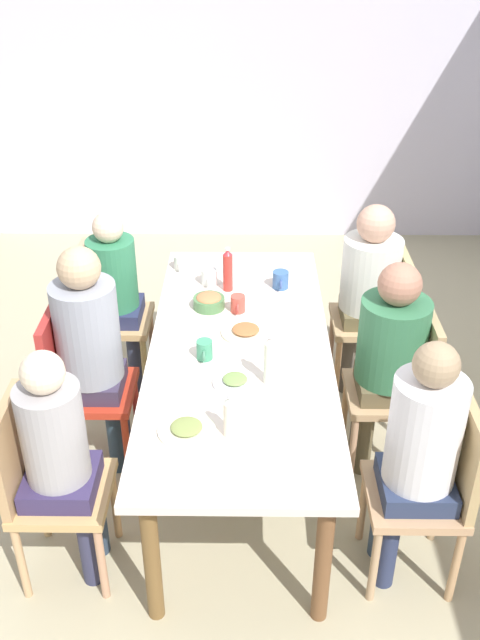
{
  "coord_description": "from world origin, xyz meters",
  "views": [
    {
      "loc": [
        2.89,
        0.03,
        2.6
      ],
      "look_at": [
        0.0,
        0.0,
        0.88
      ],
      "focal_mm": 39.43,
      "sensor_mm": 36.0,
      "label": 1
    }
  ],
  "objects_px": {
    "chair_0": "(42,480)",
    "chair_5": "(380,312)",
    "person_0": "(60,451)",
    "chair_2": "(435,483)",
    "bottle_1": "(228,270)",
    "person_3": "(389,349)",
    "plate_1": "(235,381)",
    "bowl_0": "(209,301)",
    "bottle_0": "(270,361)",
    "bottle_2": "(230,416)",
    "cup_1": "(205,350)",
    "person_2": "(419,446)",
    "plate_0": "(246,331)",
    "chair_3": "(403,383)",
    "person_4": "(90,341)",
    "chair_4": "(78,381)",
    "chair_1": "(103,310)",
    "person_5": "(368,280)",
    "cup_0": "(209,277)",
    "cup_4": "(238,304)",
    "person_1": "(116,287)",
    "cup_3": "(281,280)",
    "dining_table": "(240,359)",
    "cup_2": "(181,262)",
    "plate_2": "(187,429)"
  },
  "relations": [
    {
      "from": "chair_0",
      "to": "chair_5",
      "type": "distance_m",
      "value": 2.18
    },
    {
      "from": "person_0",
      "to": "chair_2",
      "type": "relative_size",
      "value": 1.28
    },
    {
      "from": "chair_0",
      "to": "person_0",
      "type": "distance_m",
      "value": 0.19
    },
    {
      "from": "bottle_1",
      "to": "person_3",
      "type": "bearing_deg",
      "value": 54.2
    },
    {
      "from": "person_3",
      "to": "plate_1",
      "type": "height_order",
      "value": "person_3"
    },
    {
      "from": "bowl_0",
      "to": "bottle_0",
      "type": "bearing_deg",
      "value": 24.22
    },
    {
      "from": "person_3",
      "to": "bowl_0",
      "type": "xyz_separation_m",
      "value": [
        -0.38,
        -0.9,
        0.05
      ]
    },
    {
      "from": "person_3",
      "to": "bottle_2",
      "type": "height_order",
      "value": "person_3"
    },
    {
      "from": "cup_1",
      "to": "bottle_2",
      "type": "xyz_separation_m",
      "value": [
        0.56,
        0.13,
        0.05
      ]
    },
    {
      "from": "plate_1",
      "to": "bottle_0",
      "type": "relative_size",
      "value": 0.8
    },
    {
      "from": "person_2",
      "to": "plate_0",
      "type": "height_order",
      "value": "person_2"
    },
    {
      "from": "person_0",
      "to": "plate_1",
      "type": "xyz_separation_m",
      "value": [
        -0.4,
        0.71,
        0.06
      ]
    },
    {
      "from": "bottle_0",
      "to": "chair_5",
      "type": "bearing_deg",
      "value": 145.92
    },
    {
      "from": "person_3",
      "to": "chair_0",
      "type": "bearing_deg",
      "value": -65.33
    },
    {
      "from": "chair_3",
      "to": "person_4",
      "type": "relative_size",
      "value": 0.72
    },
    {
      "from": "chair_4",
      "to": "person_4",
      "type": "height_order",
      "value": "person_4"
    },
    {
      "from": "chair_1",
      "to": "chair_3",
      "type": "relative_size",
      "value": 1.0
    },
    {
      "from": "person_0",
      "to": "cup_1",
      "type": "bearing_deg",
      "value": 137.17
    },
    {
      "from": "chair_4",
      "to": "person_5",
      "type": "xyz_separation_m",
      "value": [
        -0.71,
        1.56,
        0.21
      ]
    },
    {
      "from": "person_2",
      "to": "person_4",
      "type": "xyz_separation_m",
      "value": [
        -0.71,
        -1.46,
        0.04
      ]
    },
    {
      "from": "chair_0",
      "to": "chair_3",
      "type": "height_order",
      "value": "same"
    },
    {
      "from": "cup_0",
      "to": "person_4",
      "type": "bearing_deg",
      "value": -40.2
    },
    {
      "from": "chair_4",
      "to": "cup_1",
      "type": "xyz_separation_m",
      "value": [
        0.11,
        0.66,
        0.26
      ]
    },
    {
      "from": "bottle_2",
      "to": "cup_4",
      "type": "bearing_deg",
      "value": 178.94
    },
    {
      "from": "person_1",
      "to": "cup_0",
      "type": "relative_size",
      "value": 9.01
    },
    {
      "from": "chair_3",
      "to": "cup_3",
      "type": "height_order",
      "value": "chair_3"
    },
    {
      "from": "chair_0",
      "to": "person_5",
      "type": "relative_size",
      "value": 0.76
    },
    {
      "from": "chair_3",
      "to": "person_2",
      "type": "bearing_deg",
      "value": -7.26
    },
    {
      "from": "person_3",
      "to": "chair_5",
      "type": "distance_m",
      "value": 0.75
    },
    {
      "from": "cup_1",
      "to": "dining_table",
      "type": "bearing_deg",
      "value": 123.0
    },
    {
      "from": "chair_3",
      "to": "bottle_1",
      "type": "bearing_deg",
      "value": -122.99
    },
    {
      "from": "chair_1",
      "to": "person_0",
      "type": "bearing_deg",
      "value": 3.75
    },
    {
      "from": "chair_2",
      "to": "bottle_2",
      "type": "relative_size",
      "value": 4.39
    },
    {
      "from": "person_0",
      "to": "person_3",
      "type": "distance_m",
      "value": 1.63
    },
    {
      "from": "person_0",
      "to": "person_3",
      "type": "bearing_deg",
      "value": 116.04
    },
    {
      "from": "bottle_1",
      "to": "chair_3",
      "type": "bearing_deg",
      "value": 57.01
    },
    {
      "from": "person_1",
      "to": "cup_0",
      "type": "bearing_deg",
      "value": 83.42
    },
    {
      "from": "plate_0",
      "to": "cup_1",
      "type": "xyz_separation_m",
      "value": [
        0.22,
        -0.19,
        0.03
      ]
    },
    {
      "from": "chair_4",
      "to": "plate_0",
      "type": "xyz_separation_m",
      "value": [
        -0.12,
        0.85,
        0.23
      ]
    },
    {
      "from": "chair_0",
      "to": "chair_1",
      "type": "bearing_deg",
      "value": 180.0
    },
    {
      "from": "cup_2",
      "to": "cup_3",
      "type": "height_order",
      "value": "cup_3"
    },
    {
      "from": "person_0",
      "to": "bottle_2",
      "type": "xyz_separation_m",
      "value": [
        -0.05,
        0.7,
        0.15
      ]
    },
    {
      "from": "chair_1",
      "to": "cup_4",
      "type": "relative_size",
      "value": 8.02
    },
    {
      "from": "chair_0",
      "to": "cup_2",
      "type": "xyz_separation_m",
      "value": [
        -1.56,
        0.46,
        0.26
      ]
    },
    {
      "from": "chair_0",
      "to": "dining_table",
      "type": "bearing_deg",
      "value": 130.98
    },
    {
      "from": "cup_4",
      "to": "bottle_1",
      "type": "xyz_separation_m",
      "value": [
        -0.24,
        -0.06,
        0.08
      ]
    },
    {
      "from": "chair_5",
      "to": "chair_4",
      "type": "bearing_deg",
      "value": -66.53
    },
    {
      "from": "bowl_0",
      "to": "bottle_2",
      "type": "relative_size",
      "value": 0.82
    },
    {
      "from": "plate_2",
      "to": "bottle_0",
      "type": "height_order",
      "value": "bottle_0"
    },
    {
      "from": "person_3",
      "to": "chair_1",
      "type": "bearing_deg",
      "value": -114.67
    }
  ]
}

